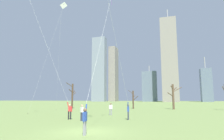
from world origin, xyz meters
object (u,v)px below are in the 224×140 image
(bystander_far_off_by_trees, at_px, (111,108))
(distant_kite_high_overhead_white, at_px, (62,11))
(bare_tree_far_right_edge, at_px, (173,95))
(distant_kite_drifting_left_teal, at_px, (61,7))
(bystander_strolling_midfield, at_px, (82,112))
(kite_flyer_far_back_orange, at_px, (62,88))
(bare_tree_rightmost, at_px, (72,95))
(bare_tree_leftmost, at_px, (133,99))
(kite_flyer_foreground_right_purple, at_px, (91,92))
(kite_flyer_foreground_left_blue, at_px, (125,93))

(bystander_far_off_by_trees, xyz_separation_m, distant_kite_high_overhead_white, (-9.96, 2.82, 16.57))
(distant_kite_high_overhead_white, xyz_separation_m, bare_tree_far_right_edge, (18.24, 15.29, -14.56))
(distant_kite_high_overhead_white, distance_m, distant_kite_drifting_left_teal, 4.41)
(distant_kite_high_overhead_white, bearing_deg, bystander_strolling_midfield, -47.93)
(kite_flyer_far_back_orange, distance_m, bare_tree_rightmost, 24.47)
(distant_kite_drifting_left_teal, bearing_deg, bare_tree_rightmost, 103.31)
(distant_kite_high_overhead_white, height_order, bare_tree_leftmost, distant_kite_high_overhead_white)
(kite_flyer_far_back_orange, relative_size, bare_tree_rightmost, 3.21)
(distant_kite_high_overhead_white, xyz_separation_m, bare_tree_rightmost, (-4.32, 12.69, -14.45))
(kite_flyer_foreground_right_purple, height_order, kite_flyer_foreground_left_blue, kite_flyer_foreground_left_blue)
(kite_flyer_foreground_right_purple, height_order, bare_tree_rightmost, kite_flyer_foreground_right_purple)
(bare_tree_leftmost, xyz_separation_m, bare_tree_rightmost, (-13.88, -2.78, 0.92))
(bystander_strolling_midfield, distance_m, distant_kite_high_overhead_white, 21.55)
(bystander_strolling_midfield, bearing_deg, kite_flyer_foreground_right_purple, -59.80)
(distant_kite_high_overhead_white, xyz_separation_m, distant_kite_drifting_left_teal, (-2.03, 3.01, 2.50))
(bare_tree_far_right_edge, bearing_deg, distant_kite_high_overhead_white, -140.03)
(distant_kite_drifting_left_teal, xyz_separation_m, bare_tree_leftmost, (11.59, 12.47, -17.87))
(kite_flyer_foreground_left_blue, distance_m, distant_kite_drifting_left_teal, 25.83)
(kite_flyer_foreground_right_purple, height_order, bystander_far_off_by_trees, kite_flyer_foreground_right_purple)
(kite_flyer_far_back_orange, xyz_separation_m, distant_kite_drifting_left_teal, (-8.32, 12.37, 16.64))
(kite_flyer_foreground_left_blue, relative_size, distant_kite_drifting_left_teal, 0.64)
(bystander_strolling_midfield, distance_m, bare_tree_rightmost, 26.70)
(kite_flyer_foreground_left_blue, bearing_deg, bare_tree_leftmost, 98.82)
(bystander_far_off_by_trees, relative_size, bare_tree_far_right_edge, 0.31)
(kite_flyer_foreground_left_blue, height_order, bystander_far_off_by_trees, kite_flyer_foreground_left_blue)
(distant_kite_high_overhead_white, xyz_separation_m, bare_tree_leftmost, (9.56, 15.48, -15.37))
(kite_flyer_far_back_orange, bearing_deg, kite_flyer_foreground_left_blue, 5.48)
(kite_flyer_foreground_right_purple, xyz_separation_m, kite_flyer_foreground_left_blue, (0.50, 7.69, 0.15))
(kite_flyer_far_back_orange, distance_m, bystander_strolling_midfield, 3.91)
(kite_flyer_foreground_right_purple, xyz_separation_m, kite_flyer_far_back_orange, (-6.51, 7.02, 0.70))
(kite_flyer_foreground_left_blue, height_order, bare_tree_rightmost, kite_flyer_foreground_left_blue)
(kite_flyer_foreground_left_blue, relative_size, distant_kite_high_overhead_white, 0.81)
(kite_flyer_foreground_left_blue, distance_m, bare_tree_far_right_edge, 24.47)
(bare_tree_leftmost, bearing_deg, kite_flyer_far_back_orange, -97.49)
(kite_flyer_foreground_left_blue, relative_size, bystander_strolling_midfield, 9.64)
(bystander_far_off_by_trees, height_order, bare_tree_far_right_edge, bare_tree_far_right_edge)
(kite_flyer_far_back_orange, relative_size, bystander_strolling_midfield, 11.84)
(kite_flyer_foreground_right_purple, xyz_separation_m, bare_tree_far_right_edge, (5.43, 31.66, 0.27))
(bystander_far_off_by_trees, height_order, bare_tree_leftmost, bare_tree_leftmost)
(bystander_strolling_midfield, relative_size, bare_tree_rightmost, 0.27)
(kite_flyer_far_back_orange, xyz_separation_m, kite_flyer_foreground_left_blue, (7.01, 0.67, -0.55))
(bystander_far_off_by_trees, bearing_deg, kite_flyer_foreground_right_purple, -78.12)
(bare_tree_leftmost, bearing_deg, kite_flyer_foreground_left_blue, -81.18)
(distant_kite_high_overhead_white, distance_m, bare_tree_far_right_edge, 27.90)
(kite_flyer_foreground_right_purple, height_order, bare_tree_far_right_edge, kite_flyer_foreground_right_purple)
(bare_tree_far_right_edge, bearing_deg, bare_tree_leftmost, 178.75)
(bystander_far_off_by_trees, relative_size, bare_tree_leftmost, 0.39)
(kite_flyer_foreground_right_purple, distance_m, bare_tree_rightmost, 33.74)
(distant_kite_high_overhead_white, bearing_deg, kite_flyer_foreground_left_blue, -33.13)
(bystander_strolling_midfield, bearing_deg, bare_tree_far_right_edge, 70.53)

